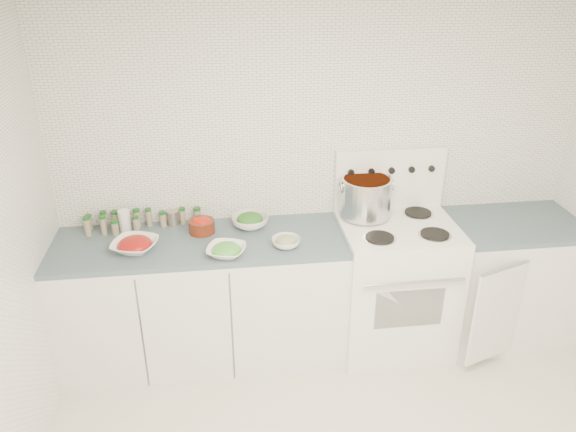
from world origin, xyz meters
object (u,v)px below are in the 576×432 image
object	(u,v)px
bowl_snowpea	(226,250)
stove	(394,281)
bowl_tomato	(135,245)
stock_pot	(366,195)

from	to	relation	value
bowl_snowpea	stove	bearing A→B (deg)	9.92
bowl_tomato	bowl_snowpea	world-z (taller)	bowl_tomato
stove	bowl_tomato	size ratio (longest dim) A/B	4.01
stock_pot	bowl_snowpea	world-z (taller)	stock_pot
bowl_snowpea	stock_pot	bearing A→B (deg)	20.68
stock_pot	bowl_snowpea	size ratio (longest dim) A/B	1.26
stock_pot	bowl_tomato	distance (m)	1.52
stock_pot	bowl_snowpea	distance (m)	1.02
bowl_snowpea	bowl_tomato	bearing A→B (deg)	166.98
stock_pot	bowl_tomato	world-z (taller)	stock_pot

